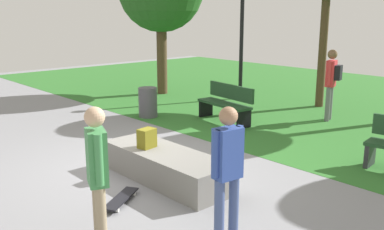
{
  "coord_description": "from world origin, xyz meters",
  "views": [
    {
      "loc": [
        6.08,
        -4.14,
        2.66
      ],
      "look_at": [
        0.88,
        0.59,
        0.99
      ],
      "focal_mm": 40.73,
      "sensor_mm": 36.0,
      "label": 1
    }
  ],
  "objects": [
    {
      "name": "skater_watching",
      "position": [
        2.87,
        -0.67,
        0.95
      ],
      "size": [
        0.24,
        0.43,
        1.63
      ],
      "color": "#3F5184",
      "rests_on": "ground_plane"
    },
    {
      "name": "skater_performing_trick",
      "position": [
        2.09,
        -1.9,
        0.98
      ],
      "size": [
        0.4,
        0.31,
        1.69
      ],
      "color": "tan",
      "rests_on": "ground_plane"
    },
    {
      "name": "grass_lawn",
      "position": [
        0.0,
        8.01,
        0.0
      ],
      "size": [
        26.6,
        11.98,
        0.01
      ],
      "primitive_type": "cube",
      "color": "#2D6B28",
      "rests_on": "ground_plane"
    },
    {
      "name": "lamp_post",
      "position": [
        -2.86,
        6.03,
        2.36
      ],
      "size": [
        0.28,
        0.28,
        3.83
      ],
      "color": "black",
      "rests_on": "ground_plane"
    },
    {
      "name": "backpack_on_ledge",
      "position": [
        0.51,
        -0.08,
        0.64
      ],
      "size": [
        0.24,
        0.31,
        0.32
      ],
      "primitive_type": "cube",
      "rotation": [
        0.0,
        0.0,
        1.73
      ],
      "color": "olive",
      "rests_on": "concrete_ledge"
    },
    {
      "name": "trash_bin",
      "position": [
        -2.82,
        2.41,
        0.38
      ],
      "size": [
        0.48,
        0.48,
        0.77
      ],
      "primitive_type": "cylinder",
      "color": "#4C4C51",
      "rests_on": "ground_plane"
    },
    {
      "name": "skateboard_by_ledge",
      "position": [
        1.14,
        -1.02,
        0.06
      ],
      "size": [
        0.59,
        0.79,
        0.08
      ],
      "color": "black",
      "rests_on": "ground_plane"
    },
    {
      "name": "concrete_ledge",
      "position": [
        0.88,
        0.01,
        0.24
      ],
      "size": [
        2.42,
        0.84,
        0.48
      ],
      "primitive_type": "cube",
      "color": "gray",
      "rests_on": "ground_plane"
    },
    {
      "name": "ground_plane",
      "position": [
        0.0,
        0.0,
        0.0
      ],
      "size": [
        28.0,
        28.0,
        0.0
      ],
      "primitive_type": "plane",
      "color": "gray"
    },
    {
      "name": "park_bench_far_right",
      "position": [
        -1.12,
        3.55,
        0.48
      ],
      "size": [
        1.65,
        0.66,
        0.91
      ],
      "color": "#1E4223",
      "rests_on": "ground_plane"
    },
    {
      "name": "pedestrian_with_backpack",
      "position": [
        0.54,
        5.54,
        1.07
      ],
      "size": [
        0.41,
        0.42,
        1.77
      ],
      "color": "slate",
      "rests_on": "ground_plane"
    }
  ]
}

